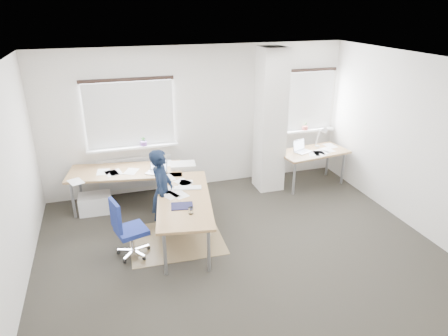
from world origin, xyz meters
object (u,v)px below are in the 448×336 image
object	(u,v)px
task_chair	(130,240)
desk_main	(156,185)
person	(162,192)
desk_side	(313,153)

from	to	relation	value
task_chair	desk_main	bearing A→B (deg)	43.52
task_chair	person	distance (m)	0.93
task_chair	person	bearing A→B (deg)	27.43
desk_main	task_chair	xyz separation A→B (m)	(-0.54, -0.90, -0.43)
task_chair	person	xyz separation A→B (m)	(0.59, 0.55, 0.45)
desk_side	person	world-z (taller)	person
desk_side	task_chair	size ratio (longest dim) A/B	1.55
desk_side	person	xyz separation A→B (m)	(-3.21, -0.94, 0.03)
desk_side	task_chair	bearing A→B (deg)	-166.16
task_chair	desk_side	bearing A→B (deg)	5.76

